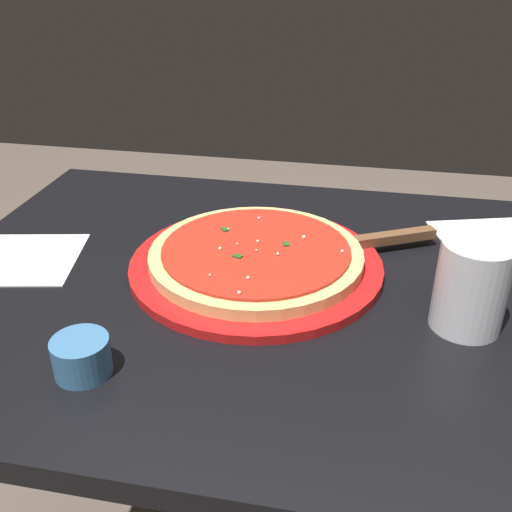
{
  "coord_description": "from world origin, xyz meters",
  "views": [
    {
      "loc": [
        -0.08,
        0.65,
        1.14
      ],
      "look_at": [
        0.06,
        -0.03,
        0.76
      ],
      "focal_mm": 41.26,
      "sensor_mm": 36.0,
      "label": 1
    }
  ],
  "objects": [
    {
      "name": "pizza_server",
      "position": [
        -0.09,
        -0.1,
        0.75
      ],
      "size": [
        0.22,
        0.14,
        0.01
      ],
      "color": "silver",
      "rests_on": "serving_plate"
    },
    {
      "name": "cup_tall_drink",
      "position": [
        -0.2,
        0.05,
        0.79
      ],
      "size": [
        0.08,
        0.08,
        0.11
      ],
      "primitive_type": "cylinder",
      "color": "silver",
      "rests_on": "restaurant_table"
    },
    {
      "name": "restaurant_table",
      "position": [
        0.0,
        0.0,
        0.58
      ],
      "size": [
        0.98,
        0.68,
        0.74
      ],
      "color": "black",
      "rests_on": "ground_plane"
    },
    {
      "name": "napkin_loose_left",
      "position": [
        0.38,
        0.01,
        0.74
      ],
      "size": [
        0.16,
        0.17,
        0.0
      ],
      "primitive_type": "cube",
      "rotation": [
        0.0,
        0.0,
        0.2
      ],
      "color": "white",
      "rests_on": "restaurant_table"
    },
    {
      "name": "pizza",
      "position": [
        0.06,
        -0.03,
        0.76
      ],
      "size": [
        0.29,
        0.29,
        0.02
      ],
      "color": "#DBB26B",
      "rests_on": "serving_plate"
    },
    {
      "name": "napkin_folded_right",
      "position": [
        -0.26,
        -0.19,
        0.74
      ],
      "size": [
        0.17,
        0.15,
        0.0
      ],
      "primitive_type": "cube",
      "rotation": [
        0.0,
        0.0,
        0.29
      ],
      "color": "white",
      "rests_on": "restaurant_table"
    },
    {
      "name": "serving_plate",
      "position": [
        0.06,
        -0.03,
        0.74
      ],
      "size": [
        0.34,
        0.34,
        0.01
      ],
      "primitive_type": "cylinder",
      "color": "red",
      "rests_on": "restaurant_table"
    },
    {
      "name": "cup_small_sauce",
      "position": [
        0.19,
        0.22,
        0.76
      ],
      "size": [
        0.06,
        0.06,
        0.04
      ],
      "primitive_type": "cylinder",
      "color": "teal",
      "rests_on": "restaurant_table"
    }
  ]
}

